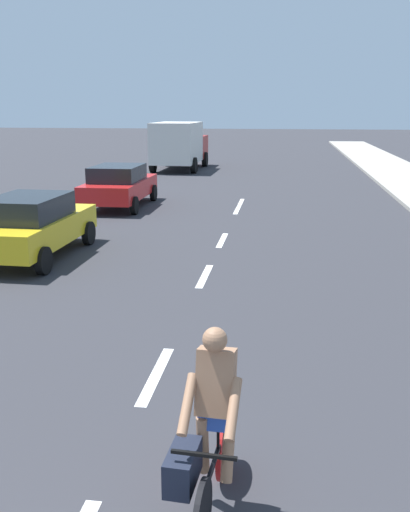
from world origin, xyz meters
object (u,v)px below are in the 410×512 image
(parked_car_yellow, at_px, (32,224))
(delivery_truck, at_px, (179,144))
(parked_car_red, at_px, (119,185))
(cyclist, at_px, (208,433))

(parked_car_yellow, xyz_separation_m, delivery_truck, (-0.14, 20.88, 0.66))
(parked_car_red, bearing_deg, parked_car_yellow, -90.65)
(cyclist, xyz_separation_m, parked_car_red, (-5.55, 16.14, 0.01))
(cyclist, xyz_separation_m, delivery_truck, (-5.72, 29.49, 0.67))
(cyclist, distance_m, parked_car_yellow, 10.26)
(parked_car_red, height_order, delivery_truck, delivery_truck)
(cyclist, xyz_separation_m, parked_car_yellow, (-5.59, 8.61, 0.01))
(delivery_truck, bearing_deg, parked_car_yellow, -88.37)
(parked_car_yellow, bearing_deg, delivery_truck, 91.14)
(parked_car_red, bearing_deg, cyclist, -71.41)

